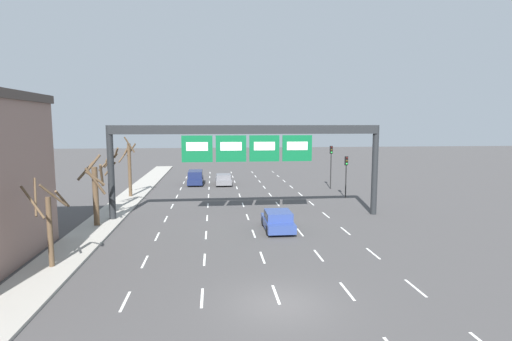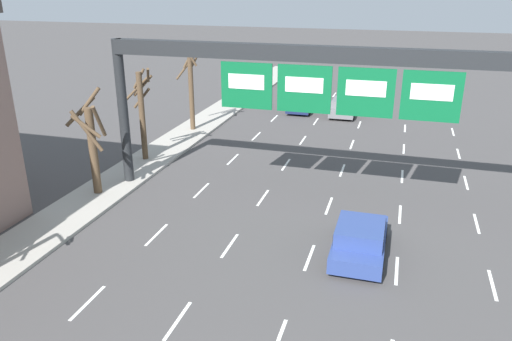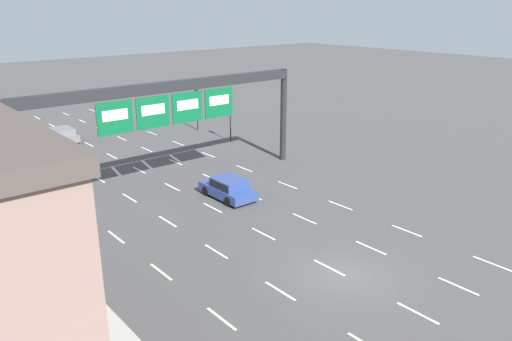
{
  "view_description": "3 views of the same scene",
  "coord_description": "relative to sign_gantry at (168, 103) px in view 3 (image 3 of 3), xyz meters",
  "views": [
    {
      "loc": [
        -2.71,
        -15.96,
        7.66
      ],
      "look_at": [
        0.84,
        17.31,
        3.69
      ],
      "focal_mm": 28.0,
      "sensor_mm": 36.0,
      "label": 1
    },
    {
      "loc": [
        2.81,
        -5.88,
        10.13
      ],
      "look_at": [
        -3.58,
        15.74,
        1.53
      ],
      "focal_mm": 35.0,
      "sensor_mm": 36.0,
      "label": 2
    },
    {
      "loc": [
        -16.84,
        -13.47,
        12.38
      ],
      "look_at": [
        2.55,
        9.7,
        2.31
      ],
      "focal_mm": 35.0,
      "sensor_mm": 36.0,
      "label": 3
    }
  ],
  "objects": [
    {
      "name": "ground_plane",
      "position": [
        -0.0,
        -15.9,
        -6.09
      ],
      "size": [
        220.0,
        220.0,
        0.0
      ],
      "primitive_type": "plane",
      "color": "#474444"
    },
    {
      "name": "lane_dashes",
      "position": [
        0.0,
        -2.4,
        -6.09
      ],
      "size": [
        13.32,
        67.0,
        0.01
      ],
      "color": "white",
      "rests_on": "ground_plane"
    },
    {
      "name": "sign_gantry",
      "position": [
        0.0,
        0.0,
        0.0
      ],
      "size": [
        21.9,
        0.69,
        7.51
      ],
      "color": "#232628",
      "rests_on": "ground_plane"
    },
    {
      "name": "car_grey",
      "position": [
        -1.51,
        17.64,
        -5.37
      ],
      "size": [
        1.96,
        4.32,
        1.34
      ],
      "color": "slate",
      "rests_on": "ground_plane"
    },
    {
      "name": "car_blue",
      "position": [
        1.82,
        -4.2,
        -5.33
      ],
      "size": [
        1.98,
        4.21,
        1.43
      ],
      "color": "navy",
      "rests_on": "ground_plane"
    },
    {
      "name": "suv_navy",
      "position": [
        -5.02,
        18.35,
        -5.12
      ],
      "size": [
        1.89,
        4.72,
        1.74
      ],
      "color": "#19234C",
      "rests_on": "ground_plane"
    },
    {
      "name": "traffic_light_near_gantry",
      "position": [
        10.73,
        7.31,
        -3.0
      ],
      "size": [
        0.3,
        0.35,
        4.31
      ],
      "color": "black",
      "rests_on": "ground_plane"
    },
    {
      "name": "traffic_light_mid_block",
      "position": [
        10.89,
        13.16,
        -2.51
      ],
      "size": [
        0.3,
        0.35,
        5.04
      ],
      "color": "black",
      "rests_on": "ground_plane"
    },
    {
      "name": "tree_bare_second",
      "position": [
        -11.28,
        -10.62,
        -3.53
      ],
      "size": [
        2.19,
        1.96,
        4.7
      ],
      "color": "brown",
      "rests_on": "sidewalk_left"
    },
    {
      "name": "tree_bare_third",
      "position": [
        -11.39,
        -1.91,
        -3.27
      ],
      "size": [
        2.05,
        2.04,
        5.23
      ],
      "color": "brown",
      "rests_on": "sidewalk_left"
    }
  ]
}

